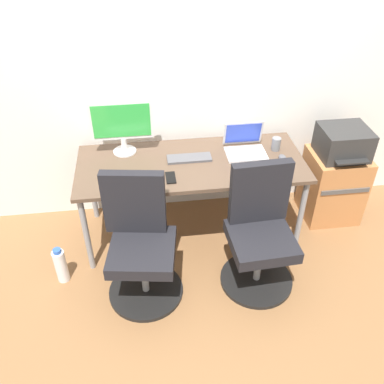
{
  "coord_description": "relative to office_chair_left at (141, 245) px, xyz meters",
  "views": [
    {
      "loc": [
        -0.34,
        -2.66,
        2.44
      ],
      "look_at": [
        0.0,
        -0.05,
        0.46
      ],
      "focal_mm": 39.14,
      "sensor_mm": 36.0,
      "label": 1
    }
  ],
  "objects": [
    {
      "name": "ground_plane",
      "position": [
        0.42,
        0.55,
        -0.42
      ],
      "size": [
        5.28,
        5.28,
        0.0
      ],
      "primitive_type": "plane",
      "color": "brown"
    },
    {
      "name": "back_wall",
      "position": [
        0.42,
        0.99,
        0.88
      ],
      "size": [
        4.4,
        0.04,
        2.6
      ],
      "primitive_type": "cube",
      "color": "white",
      "rests_on": "ground"
    },
    {
      "name": "desk",
      "position": [
        0.42,
        0.55,
        0.22
      ],
      "size": [
        1.73,
        0.72,
        0.7
      ],
      "color": "brown",
      "rests_on": "ground"
    },
    {
      "name": "office_chair_left",
      "position": [
        0.0,
        0.0,
        0.0
      ],
      "size": [
        0.54,
        0.54,
        0.94
      ],
      "color": "black",
      "rests_on": "ground"
    },
    {
      "name": "office_chair_right",
      "position": [
        0.84,
        0.0,
        0.0
      ],
      "size": [
        0.54,
        0.54,
        0.94
      ],
      "color": "black",
      "rests_on": "ground"
    },
    {
      "name": "side_cabinet",
      "position": [
        1.67,
        0.64,
        -0.11
      ],
      "size": [
        0.46,
        0.43,
        0.62
      ],
      "color": "#B77542",
      "rests_on": "ground"
    },
    {
      "name": "printer",
      "position": [
        1.67,
        0.64,
        0.31
      ],
      "size": [
        0.38,
        0.4,
        0.24
      ],
      "color": "#2D2D2D",
      "rests_on": "side_cabinet"
    },
    {
      "name": "water_bottle_on_floor",
      "position": [
        -0.6,
        0.15,
        -0.28
      ],
      "size": [
        0.09,
        0.09,
        0.31
      ],
      "color": "white",
      "rests_on": "ground"
    },
    {
      "name": "desktop_monitor",
      "position": [
        -0.08,
        0.77,
        0.53
      ],
      "size": [
        0.48,
        0.18,
        0.43
      ],
      "color": "silver",
      "rests_on": "desk"
    },
    {
      "name": "open_laptop",
      "position": [
        0.86,
        0.66,
        0.34
      ],
      "size": [
        0.31,
        0.27,
        0.22
      ],
      "color": "silver",
      "rests_on": "desk"
    },
    {
      "name": "keyboard_by_monitor",
      "position": [
        -0.05,
        0.39,
        0.29
      ],
      "size": [
        0.34,
        0.12,
        0.02
      ],
      "primitive_type": "cube",
      "color": "silver",
      "rests_on": "desk"
    },
    {
      "name": "keyboard_by_laptop",
      "position": [
        0.41,
        0.6,
        0.29
      ],
      "size": [
        0.34,
        0.12,
        0.02
      ],
      "primitive_type": "cube",
      "color": "#515156",
      "rests_on": "desk"
    },
    {
      "name": "mouse_by_monitor",
      "position": [
        0.82,
        0.26,
        0.3
      ],
      "size": [
        0.06,
        0.1,
        0.03
      ],
      "primitive_type": "ellipsoid",
      "color": "#B7B7B7",
      "rests_on": "desk"
    },
    {
      "name": "mouse_by_laptop",
      "position": [
        1.12,
        0.5,
        0.3
      ],
      "size": [
        0.06,
        0.1,
        0.03
      ],
      "primitive_type": "ellipsoid",
      "color": "#515156",
      "rests_on": "desk"
    },
    {
      "name": "coffee_mug",
      "position": [
        1.04,
        0.29,
        0.33
      ],
      "size": [
        0.08,
        0.08,
        0.09
      ],
      "primitive_type": "cylinder",
      "color": "teal",
      "rests_on": "desk"
    },
    {
      "name": "pen_cup",
      "position": [
        1.11,
        0.65,
        0.33
      ],
      "size": [
        0.07,
        0.07,
        0.1
      ],
      "primitive_type": "cylinder",
      "color": "slate",
      "rests_on": "desk"
    },
    {
      "name": "phone_near_laptop",
      "position": [
        0.25,
        0.36,
        0.29
      ],
      "size": [
        0.07,
        0.14,
        0.01
      ],
      "primitive_type": "cube",
      "color": "black",
      "rests_on": "desk"
    }
  ]
}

